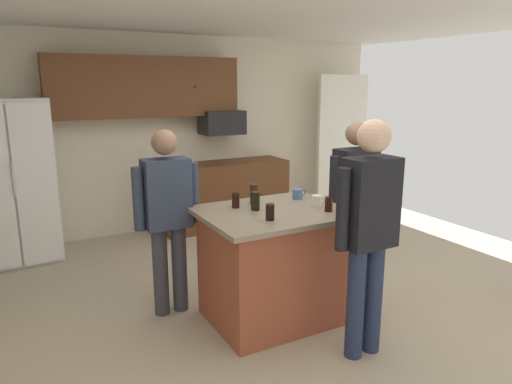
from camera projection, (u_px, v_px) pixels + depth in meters
name	position (u px, v px, depth m)	size (l,w,h in m)	color
floor	(278.00, 305.00, 4.22)	(7.04, 7.04, 0.00)	#B7A88E
ceiling	(281.00, 1.00, 3.62)	(7.04, 7.04, 0.00)	white
back_wall	(173.00, 134.00, 6.31)	(6.40, 0.10, 2.60)	beige
french_door_window_panel	(342.00, 140.00, 7.22)	(0.90, 0.06, 2.00)	white
cabinet_run_upper	(146.00, 87.00, 5.81)	(2.40, 0.38, 0.75)	brown
cabinet_run_lower	(224.00, 194.00, 6.51)	(1.80, 0.63, 0.90)	brown
refrigerator	(13.00, 182.00, 5.12)	(0.86, 0.76, 1.82)	white
microwave_over_range	(222.00, 122.00, 6.30)	(0.56, 0.40, 0.32)	black
kitchen_island	(273.00, 265.00, 3.88)	(1.18, 0.96, 0.96)	#9E4C33
person_elder_center	(354.00, 197.00, 4.30)	(0.57, 0.22, 1.64)	tan
person_guest_by_door	(369.00, 224.00, 3.24)	(0.57, 0.23, 1.74)	#232D4C
person_guest_left	(167.00, 211.00, 3.89)	(0.57, 0.22, 1.61)	#383842
glass_stout_tall	(255.00, 201.00, 3.77)	(0.07, 0.07, 0.15)	black
mug_ceramic_white	(317.00, 201.00, 3.88)	(0.12, 0.08, 0.10)	white
mug_blue_stoneware	(298.00, 194.00, 4.14)	(0.13, 0.09, 0.09)	#4C6B99
glass_pilsner	(270.00, 212.00, 3.49)	(0.07, 0.07, 0.13)	black
glass_short_whisky	(236.00, 201.00, 3.84)	(0.06, 0.06, 0.12)	black
glass_dark_ale	(254.00, 194.00, 3.97)	(0.07, 0.07, 0.17)	#321B10
tumbler_amber	(329.00, 204.00, 3.73)	(0.06, 0.06, 0.12)	black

